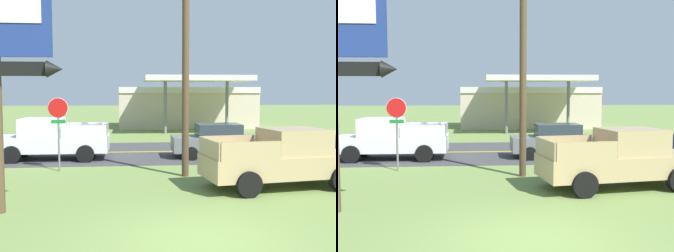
{
  "view_description": "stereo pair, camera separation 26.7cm",
  "coord_description": "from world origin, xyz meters",
  "views": [
    {
      "loc": [
        -1.51,
        -8.37,
        3.17
      ],
      "look_at": [
        0.0,
        8.0,
        1.8
      ],
      "focal_mm": 43.5,
      "sensor_mm": 36.0,
      "label": 1
    },
    {
      "loc": [
        -1.24,
        -8.39,
        3.17
      ],
      "look_at": [
        0.0,
        8.0,
        1.8
      ],
      "focal_mm": 43.5,
      "sensor_mm": 36.0,
      "label": 2
    }
  ],
  "objects": [
    {
      "name": "ground_plane",
      "position": [
        0.0,
        0.0,
        0.0
      ],
      "size": [
        180.0,
        180.0,
        0.0
      ],
      "primitive_type": "plane",
      "color": "olive"
    },
    {
      "name": "road_asphalt",
      "position": [
        0.0,
        13.0,
        0.01
      ],
      "size": [
        140.0,
        8.0,
        0.02
      ],
      "primitive_type": "cube",
      "color": "#3D3D3F",
      "rests_on": "ground"
    },
    {
      "name": "road_centre_line",
      "position": [
        0.0,
        13.0,
        0.02
      ],
      "size": [
        126.0,
        0.2,
        0.01
      ],
      "primitive_type": "cube",
      "color": "gold",
      "rests_on": "road_asphalt"
    },
    {
      "name": "stop_sign",
      "position": [
        -4.38,
        8.1,
        2.03
      ],
      "size": [
        0.8,
        0.08,
        2.95
      ],
      "color": "slate",
      "rests_on": "ground"
    },
    {
      "name": "utility_pole",
      "position": [
        0.53,
        6.68,
        4.97
      ],
      "size": [
        1.66,
        0.26,
        9.4
      ],
      "color": "brown",
      "rests_on": "ground"
    },
    {
      "name": "gas_station",
      "position": [
        3.54,
        28.24,
        1.94
      ],
      "size": [
        12.0,
        11.5,
        4.4
      ],
      "color": "beige",
      "rests_on": "ground"
    },
    {
      "name": "pickup_tan_parked_on_lawn",
      "position": [
        3.53,
        4.63,
        0.96
      ],
      "size": [
        5.44,
        2.82,
        1.96
      ],
      "color": "tan",
      "rests_on": "ground"
    },
    {
      "name": "pickup_white_on_road",
      "position": [
        -5.23,
        11.0,
        0.96
      ],
      "size": [
        5.2,
        2.24,
        1.96
      ],
      "color": "silver",
      "rests_on": "ground"
    },
    {
      "name": "car_grey_mid_lane",
      "position": [
        2.62,
        11.0,
        0.83
      ],
      "size": [
        4.2,
        2.0,
        1.64
      ],
      "color": "slate",
      "rests_on": "ground"
    }
  ]
}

